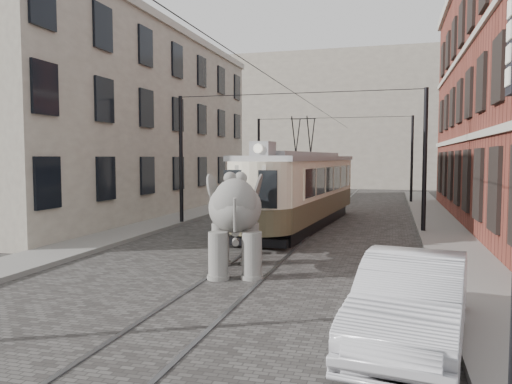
% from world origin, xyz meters
% --- Properties ---
extents(ground, '(120.00, 120.00, 0.00)m').
position_xyz_m(ground, '(0.00, 0.00, 0.00)').
color(ground, '#474542').
extents(tram_rails, '(1.54, 80.00, 0.02)m').
position_xyz_m(tram_rails, '(0.00, 0.00, 0.01)').
color(tram_rails, slate).
rests_on(tram_rails, ground).
extents(sidewalk_right, '(2.00, 60.00, 0.15)m').
position_xyz_m(sidewalk_right, '(6.00, 0.00, 0.07)').
color(sidewalk_right, slate).
rests_on(sidewalk_right, ground).
extents(sidewalk_left, '(2.00, 60.00, 0.15)m').
position_xyz_m(sidewalk_left, '(-6.50, 0.00, 0.07)').
color(sidewalk_left, slate).
rests_on(sidewalk_left, ground).
extents(stucco_building, '(7.00, 24.00, 10.00)m').
position_xyz_m(stucco_building, '(-11.00, 10.00, 5.00)').
color(stucco_building, gray).
rests_on(stucco_building, ground).
extents(distant_block, '(28.00, 10.00, 14.00)m').
position_xyz_m(distant_block, '(0.00, 40.00, 7.00)').
color(distant_block, gray).
rests_on(distant_block, ground).
extents(catenary, '(11.00, 30.20, 6.00)m').
position_xyz_m(catenary, '(-0.20, 5.00, 3.00)').
color(catenary, black).
rests_on(catenary, ground).
extents(tram, '(3.61, 12.68, 4.96)m').
position_xyz_m(tram, '(-0.01, 6.98, 2.48)').
color(tram, beige).
rests_on(tram, ground).
extents(elephant, '(3.71, 5.03, 2.75)m').
position_xyz_m(elephant, '(-0.25, -2.47, 1.38)').
color(elephant, slate).
rests_on(elephant, ground).
extents(parked_car, '(2.32, 4.85, 1.53)m').
position_xyz_m(parked_car, '(4.28, -6.93, 0.77)').
color(parked_car, '#B2B1B6').
rests_on(parked_car, ground).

